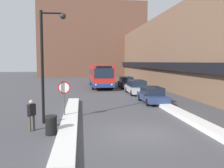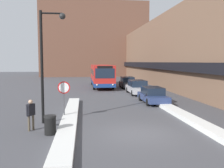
# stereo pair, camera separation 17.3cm
# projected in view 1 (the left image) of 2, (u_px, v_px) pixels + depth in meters

# --- Properties ---
(ground_plane) EXTENTS (160.00, 160.00, 0.00)m
(ground_plane) POSITION_uv_depth(u_px,v_px,m) (141.00, 134.00, 12.33)
(ground_plane) COLOR #47474C
(building_row_right) EXTENTS (5.50, 60.00, 9.82)m
(building_row_right) POSITION_uv_depth(u_px,v_px,m) (169.00, 53.00, 36.85)
(building_row_right) COLOR brown
(building_row_right) RESTS_ON ground_plane
(building_backdrop_far) EXTENTS (26.00, 8.00, 18.02)m
(building_backdrop_far) POSITION_uv_depth(u_px,v_px,m) (92.00, 40.00, 62.24)
(building_backdrop_far) COLOR brown
(building_backdrop_far) RESTS_ON ground_plane
(snow_bank_left) EXTENTS (0.90, 14.93, 0.26)m
(snow_bank_left) POSITION_uv_depth(u_px,v_px,m) (70.00, 118.00, 15.24)
(snow_bank_left) COLOR silver
(snow_bank_left) RESTS_ON ground_plane
(snow_bank_right) EXTENTS (0.90, 17.65, 0.28)m
(snow_bank_right) POSITION_uv_depth(u_px,v_px,m) (184.00, 116.00, 15.91)
(snow_bank_right) COLOR silver
(snow_bank_right) RESTS_ON ground_plane
(city_bus) EXTENTS (2.70, 11.53, 3.11)m
(city_bus) POSITION_uv_depth(u_px,v_px,m) (100.00, 75.00, 35.40)
(city_bus) COLOR red
(city_bus) RESTS_ON ground_plane
(parked_car_front) EXTENTS (1.79, 4.41, 1.38)m
(parked_car_front) POSITION_uv_depth(u_px,v_px,m) (152.00, 95.00, 21.61)
(parked_car_front) COLOR navy
(parked_car_front) RESTS_ON ground_plane
(parked_car_middle) EXTENTS (1.93, 4.90, 1.52)m
(parked_car_middle) POSITION_uv_depth(u_px,v_px,m) (137.00, 87.00, 27.67)
(parked_car_middle) COLOR #B7B7BC
(parked_car_middle) RESTS_ON ground_plane
(parked_car_back) EXTENTS (1.80, 4.55, 1.53)m
(parked_car_back) POSITION_uv_depth(u_px,v_px,m) (126.00, 82.00, 33.91)
(parked_car_back) COLOR #38383D
(parked_car_back) RESTS_ON ground_plane
(stop_sign) EXTENTS (0.76, 0.08, 2.35)m
(stop_sign) POSITION_uv_depth(u_px,v_px,m) (64.00, 92.00, 15.38)
(stop_sign) COLOR gray
(stop_sign) RESTS_ON ground_plane
(street_lamp) EXTENTS (1.46, 0.36, 6.43)m
(street_lamp) POSITION_uv_depth(u_px,v_px,m) (47.00, 54.00, 14.14)
(street_lamp) COLOR black
(street_lamp) RESTS_ON ground_plane
(pedestrian) EXTENTS (0.41, 0.47, 1.62)m
(pedestrian) POSITION_uv_depth(u_px,v_px,m) (32.00, 112.00, 12.82)
(pedestrian) COLOR brown
(pedestrian) RESTS_ON ground_plane
(trash_bin) EXTENTS (0.59, 0.59, 0.95)m
(trash_bin) POSITION_uv_depth(u_px,v_px,m) (51.00, 125.00, 12.17)
(trash_bin) COLOR black
(trash_bin) RESTS_ON ground_plane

